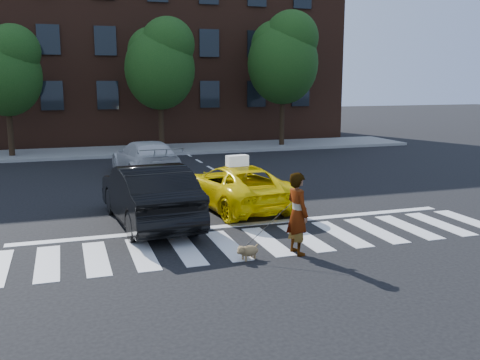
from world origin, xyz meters
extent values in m
plane|color=black|center=(0.00, 0.00, 0.00)|extent=(120.00, 120.00, 0.00)
cube|color=silver|center=(0.00, 0.00, 0.01)|extent=(13.00, 2.40, 0.01)
cube|color=silver|center=(0.00, 1.60, 0.01)|extent=(12.00, 0.30, 0.01)
cube|color=slate|center=(0.00, 17.50, 0.07)|extent=(30.00, 4.00, 0.15)
cube|color=#462619|center=(0.00, 25.00, 6.00)|extent=(26.00, 10.00, 12.00)
cylinder|color=black|center=(-7.00, 17.00, 1.62)|extent=(0.28, 0.28, 3.25)
ellipsoid|color=black|center=(-7.00, 17.00, 4.03)|extent=(3.38, 3.38, 3.89)
sphere|color=black|center=(-6.60, 16.80, 5.20)|extent=(2.60, 2.60, 2.60)
cylinder|color=black|center=(0.50, 17.00, 1.77)|extent=(0.28, 0.28, 3.55)
ellipsoid|color=black|center=(0.50, 17.00, 4.40)|extent=(3.69, 3.69, 4.25)
sphere|color=black|center=(0.90, 16.80, 5.68)|extent=(2.84, 2.84, 2.84)
sphere|color=black|center=(0.15, 17.25, 5.32)|extent=(2.56, 2.56, 2.56)
cylinder|color=black|center=(7.50, 17.00, 1.93)|extent=(0.28, 0.28, 3.85)
ellipsoid|color=black|center=(7.50, 17.00, 4.77)|extent=(4.00, 4.00, 4.60)
sphere|color=black|center=(7.90, 16.80, 6.16)|extent=(3.08, 3.08, 3.08)
sphere|color=black|center=(7.15, 17.25, 5.78)|extent=(2.77, 2.77, 2.77)
imported|color=yellow|center=(0.36, 3.62, 0.65)|extent=(2.74, 4.94, 1.31)
imported|color=black|center=(-2.44, 2.54, 0.82)|extent=(2.16, 5.12, 1.64)
imported|color=silver|center=(-1.40, 10.06, 0.72)|extent=(2.50, 5.12, 1.43)
imported|color=#999999|center=(0.30, -1.07, 0.93)|extent=(0.53, 0.73, 1.85)
ellipsoid|color=#91644A|center=(-0.85, -1.10, 0.19)|extent=(0.48, 0.37, 0.24)
sphere|color=#91644A|center=(-1.05, -1.18, 0.25)|extent=(0.23, 0.23, 0.18)
sphere|color=#91644A|center=(-1.11, -1.20, 0.22)|extent=(0.11, 0.11, 0.08)
cylinder|color=#91644A|center=(-0.66, -1.02, 0.25)|extent=(0.13, 0.08, 0.10)
sphere|color=#91644A|center=(-1.07, -1.12, 0.30)|extent=(0.08, 0.08, 0.06)
sphere|color=#91644A|center=(-1.02, -1.23, 0.30)|extent=(0.08, 0.08, 0.06)
cylinder|color=#91644A|center=(-0.95, -1.20, 0.06)|extent=(0.06, 0.06, 0.12)
cylinder|color=#91644A|center=(-0.99, -1.10, 0.06)|extent=(0.06, 0.06, 0.12)
cylinder|color=#91644A|center=(-0.71, -1.10, 0.06)|extent=(0.06, 0.06, 0.12)
cylinder|color=#91644A|center=(-0.75, -1.00, 0.06)|extent=(0.06, 0.06, 0.12)
cube|color=white|center=(0.36, 3.42, 1.47)|extent=(0.68, 0.36, 0.32)
camera|label=1|loc=(-4.52, -11.57, 3.83)|focal=40.00mm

